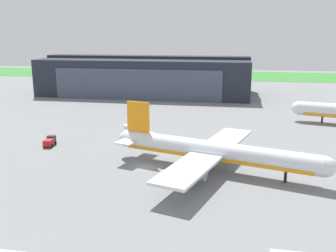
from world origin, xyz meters
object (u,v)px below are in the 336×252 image
object	(u,v)px
airliner_near_right	(213,151)
baggage_tug	(132,129)
fuel_bowser	(50,141)
maintenance_hangar	(147,76)

from	to	relation	value
airliner_near_right	baggage_tug	xyz separation A→B (m)	(-24.56, 26.67, -2.97)
airliner_near_right	fuel_bowser	distance (m)	42.51
maintenance_hangar	fuel_bowser	size ratio (longest dim) A/B	20.40
maintenance_hangar	airliner_near_right	bearing A→B (deg)	-69.29
fuel_bowser	airliner_near_right	bearing A→B (deg)	-14.12
airliner_near_right	baggage_tug	size ratio (longest dim) A/B	8.75
baggage_tug	maintenance_hangar	bearing A→B (deg)	99.68
airliner_near_right	maintenance_hangar	bearing A→B (deg)	110.71
maintenance_hangar	baggage_tug	world-z (taller)	maintenance_hangar
maintenance_hangar	fuel_bowser	world-z (taller)	maintenance_hangar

